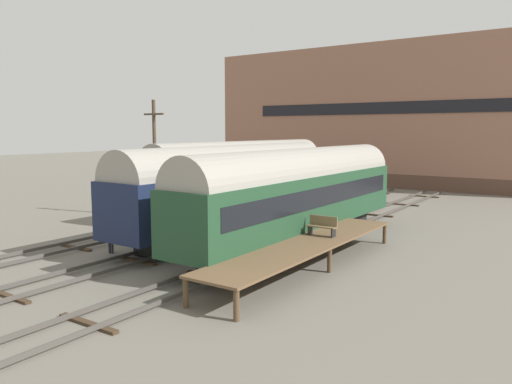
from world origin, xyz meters
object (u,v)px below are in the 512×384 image
train_car_brown (244,171)px  bench (322,225)px  train_car_navy (233,184)px  train_car_green (299,190)px  utility_pole (155,157)px  person_worker (110,233)px

train_car_brown → bench: (11.42, -9.61, -1.31)m
train_car_brown → bench: 14.98m
train_car_navy → bench: (6.89, -2.31, -1.29)m
bench → train_car_green: bearing=140.2°
train_car_navy → utility_pole: 8.08m
train_car_brown → utility_pole: utility_pole is taller
train_car_navy → bench: 7.38m
train_car_green → train_car_navy: train_car_navy is taller
person_worker → utility_pole: utility_pole is taller
train_car_green → utility_pole: 12.57m
bench → utility_pole: (-14.73, 3.82, 2.55)m
train_car_navy → person_worker: size_ratio=10.10×
utility_pole → bench: bearing=-14.5°
train_car_green → train_car_brown: train_car_brown is taller
train_car_brown → train_car_navy: size_ratio=1.09×
train_car_green → train_car_brown: 11.86m
person_worker → utility_pole: size_ratio=0.21×
train_car_green → train_car_brown: size_ratio=0.96×
train_car_navy → bench: train_car_navy is taller
utility_pole → train_car_brown: bearing=60.3°
train_car_navy → person_worker: bearing=-106.8°
train_car_green → train_car_navy: 4.54m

